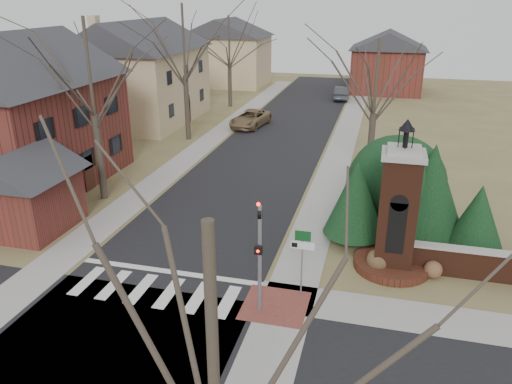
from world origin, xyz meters
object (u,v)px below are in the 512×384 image
(traffic_signal_pole, at_px, (260,248))
(sign_post, at_px, (302,250))
(brick_gate_monument, at_px, (396,222))
(pickup_truck, at_px, (250,119))
(distant_car, at_px, (342,93))

(traffic_signal_pole, relative_size, sign_post, 1.64)
(sign_post, xyz_separation_m, brick_gate_monument, (3.41, 3.01, 0.22))
(traffic_signal_pole, height_order, brick_gate_monument, brick_gate_monument)
(pickup_truck, distance_m, distant_car, 15.80)
(sign_post, bearing_deg, distant_car, 93.17)
(sign_post, height_order, pickup_truck, sign_post)
(traffic_signal_pole, distance_m, distant_car, 41.06)
(distant_car, bearing_deg, traffic_signal_pole, 88.23)
(pickup_truck, height_order, distant_car, distant_car)
(sign_post, relative_size, pickup_truck, 0.54)
(sign_post, xyz_separation_m, pickup_truck, (-8.82, 25.25, -1.24))
(traffic_signal_pole, height_order, pickup_truck, traffic_signal_pole)
(traffic_signal_pole, xyz_separation_m, sign_post, (1.29, 1.41, -0.64))
(traffic_signal_pole, bearing_deg, distant_car, 91.26)
(brick_gate_monument, relative_size, distant_car, 1.49)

